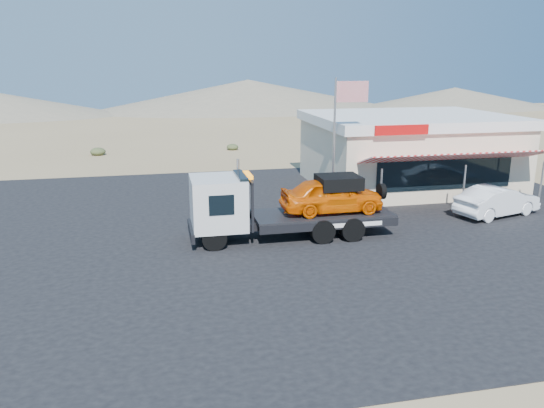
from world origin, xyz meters
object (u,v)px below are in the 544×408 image
Objects in this scene: flagpole at (339,130)px; white_sedan at (497,201)px; jerky_store at (408,150)px; tow_truck at (287,203)px.

white_sedan is at bearing -15.81° from flagpole.
flagpole is at bearing -141.21° from jerky_store.
jerky_store is (8.63, 7.36, 0.58)m from tow_truck.
white_sedan is 6.66m from jerky_store.
white_sedan is (9.89, 0.95, -0.72)m from tow_truck.
tow_truck is 9.96m from white_sedan.
flagpole reaches higher than tow_truck.
jerky_store reaches higher than white_sedan.
tow_truck is at bearing -139.56° from jerky_store.
tow_truck is 0.75× the size of jerky_store.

